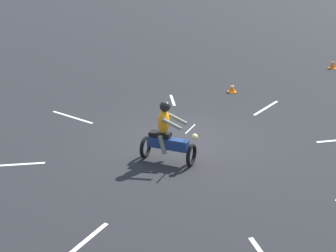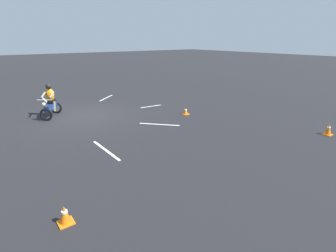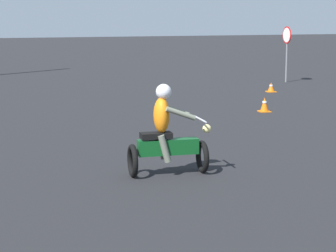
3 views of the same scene
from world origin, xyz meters
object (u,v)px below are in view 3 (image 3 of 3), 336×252
motorcycle_rider_background (166,136)px  stop_sign (287,43)px  traffic_cone_near_right (264,105)px  traffic_cone_far_right (271,87)px

motorcycle_rider_background → stop_sign: size_ratio=0.72×
stop_sign → traffic_cone_near_right: bearing=148.1°
stop_sign → traffic_cone_near_right: 8.49m
stop_sign → traffic_cone_far_right: stop_sign is taller
motorcycle_rider_background → traffic_cone_near_right: size_ratio=3.86×
stop_sign → traffic_cone_near_right: (-7.11, 4.43, -1.43)m
stop_sign → traffic_cone_far_right: size_ratio=6.57×
motorcycle_rider_background → stop_sign: stop_sign is taller
motorcycle_rider_background → stop_sign: bearing=147.9°
traffic_cone_near_right → traffic_cone_far_right: traffic_cone_near_right is taller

